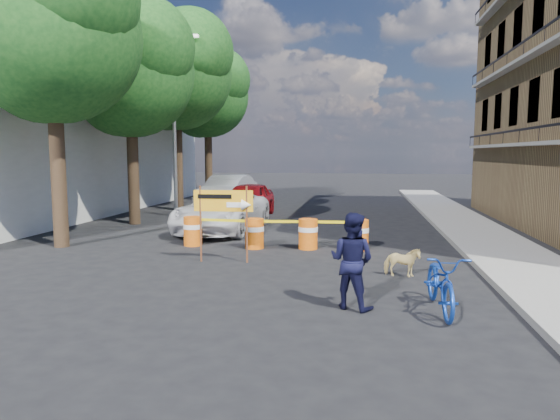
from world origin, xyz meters
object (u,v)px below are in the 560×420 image
(barrel_mid_right, at_px, (308,233))
(bicycle, at_px, (442,255))
(suv_white, at_px, (222,211))
(dog, at_px, (402,262))
(sedan_silver, at_px, (227,191))
(pedestrian, at_px, (352,261))
(barrel_far_right, at_px, (359,234))
(barrel_far_left, at_px, (193,230))
(detour_sign, at_px, (231,206))
(sedan_red, at_px, (248,200))
(barrel_mid_left, at_px, (254,233))

(barrel_mid_right, distance_m, bicycle, 6.27)
(bicycle, distance_m, suv_white, 10.60)
(dog, height_order, sedan_silver, sedan_silver)
(pedestrian, distance_m, bicycle, 1.60)
(barrel_far_right, bearing_deg, barrel_far_left, -178.80)
(detour_sign, bearing_deg, dog, -14.42)
(barrel_far_right, distance_m, sedan_red, 8.60)
(detour_sign, distance_m, pedestrian, 4.68)
(bicycle, bearing_deg, barrel_far_right, 101.70)
(barrel_mid_right, relative_size, sedan_red, 0.20)
(barrel_mid_right, bearing_deg, barrel_far_right, 3.21)
(dog, bearing_deg, barrel_far_right, 22.90)
(barrel_far_left, xyz_separation_m, barrel_mid_left, (1.97, -0.14, 0.00))
(barrel_mid_right, bearing_deg, bicycle, -61.54)
(barrel_far_left, xyz_separation_m, suv_white, (0.11, 2.94, 0.27))
(suv_white, bearing_deg, sedan_silver, 106.91)
(barrel_far_right, relative_size, bicycle, 0.44)
(detour_sign, distance_m, sedan_red, 9.44)
(dog, bearing_deg, pedestrian, 161.53)
(detour_sign, bearing_deg, sedan_silver, 102.69)
(barrel_far_right, xyz_separation_m, suv_white, (-4.95, 2.83, 0.27))
(detour_sign, relative_size, pedestrian, 1.13)
(barrel_mid_left, relative_size, pedestrian, 0.51)
(barrel_mid_left, xyz_separation_m, pedestrian, (2.98, -5.39, 0.42))
(detour_sign, distance_m, dog, 4.49)
(barrel_far_right, bearing_deg, suv_white, 150.23)
(pedestrian, distance_m, sedan_silver, 17.91)
(suv_white, bearing_deg, sedan_red, 93.01)
(suv_white, distance_m, sedan_red, 4.19)
(barrel_mid_left, height_order, sedan_silver, sedan_silver)
(barrel_mid_left, bearing_deg, barrel_far_left, 175.92)
(barrel_far_left, bearing_deg, detour_sign, -49.77)
(barrel_far_left, distance_m, suv_white, 2.95)
(dog, height_order, suv_white, suv_white)
(suv_white, xyz_separation_m, sedan_silver, (-2.00, 8.08, 0.10))
(sedan_silver, bearing_deg, detour_sign, -69.50)
(barrel_mid_left, bearing_deg, barrel_far_right, 4.56)
(barrel_far_right, xyz_separation_m, sedan_red, (-4.95, 7.03, 0.30))
(dog, bearing_deg, bicycle, -163.89)
(barrel_far_left, relative_size, barrel_mid_left, 1.00)
(dog, relative_size, suv_white, 0.15)
(barrel_mid_right, relative_size, suv_white, 0.17)
(barrel_mid_left, relative_size, sedan_red, 0.20)
(suv_white, bearing_deg, bicycle, -49.56)
(barrel_far_left, distance_m, sedan_silver, 11.19)
(detour_sign, relative_size, dog, 2.46)
(bicycle, height_order, suv_white, bicycle)
(barrel_far_left, bearing_deg, suv_white, 87.94)
(barrel_far_right, distance_m, dog, 3.25)
(bicycle, height_order, sedan_red, bicycle)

